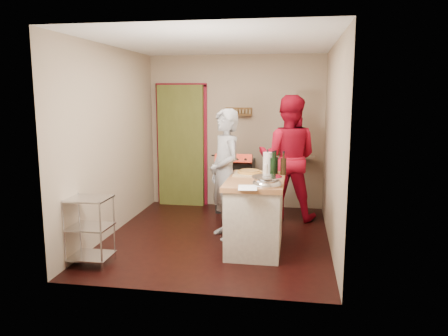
{
  "coord_description": "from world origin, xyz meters",
  "views": [
    {
      "loc": [
        1.03,
        -5.7,
        1.96
      ],
      "look_at": [
        0.09,
        0.0,
        0.97
      ],
      "focal_mm": 35.0,
      "sensor_mm": 36.0,
      "label": 1
    }
  ],
  "objects_px": {
    "island": "(256,212)",
    "person_red": "(288,158)",
    "person_stripe": "(225,174)",
    "stove": "(236,184)",
    "wire_shelving": "(89,228)"
  },
  "relations": [
    {
      "from": "person_stripe",
      "to": "stove",
      "type": "bearing_deg",
      "value": 150.35
    },
    {
      "from": "wire_shelving",
      "to": "person_stripe",
      "type": "distance_m",
      "value": 1.89
    },
    {
      "from": "wire_shelving",
      "to": "person_red",
      "type": "bearing_deg",
      "value": 46.4
    },
    {
      "from": "person_red",
      "to": "person_stripe",
      "type": "bearing_deg",
      "value": 58.75
    },
    {
      "from": "person_stripe",
      "to": "person_red",
      "type": "bearing_deg",
      "value": 111.56
    },
    {
      "from": "stove",
      "to": "person_stripe",
      "type": "relative_size",
      "value": 0.57
    },
    {
      "from": "stove",
      "to": "wire_shelving",
      "type": "distance_m",
      "value": 2.94
    },
    {
      "from": "wire_shelving",
      "to": "person_stripe",
      "type": "bearing_deg",
      "value": 41.29
    },
    {
      "from": "stove",
      "to": "person_stripe",
      "type": "height_order",
      "value": "person_stripe"
    },
    {
      "from": "person_stripe",
      "to": "person_red",
      "type": "height_order",
      "value": "person_red"
    },
    {
      "from": "island",
      "to": "wire_shelving",
      "type": "bearing_deg",
      "value": -155.13
    },
    {
      "from": "island",
      "to": "stove",
      "type": "bearing_deg",
      "value": 105.86
    },
    {
      "from": "stove",
      "to": "island",
      "type": "xyz_separation_m",
      "value": [
        0.5,
        -1.77,
        0.03
      ]
    },
    {
      "from": "island",
      "to": "person_red",
      "type": "xyz_separation_m",
      "value": [
        0.36,
        1.45,
        0.49
      ]
    },
    {
      "from": "island",
      "to": "person_stripe",
      "type": "relative_size",
      "value": 0.74
    }
  ]
}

